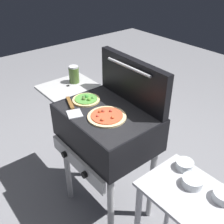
# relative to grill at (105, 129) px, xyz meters

# --- Properties ---
(ground_plane) EXTENTS (8.00, 8.00, 0.00)m
(ground_plane) POSITION_rel_grill_xyz_m (0.01, 0.00, -0.76)
(ground_plane) COLOR gray
(grill) EXTENTS (0.96, 0.53, 0.90)m
(grill) POSITION_rel_grill_xyz_m (0.00, 0.00, 0.00)
(grill) COLOR black
(grill) RESTS_ON ground_plane
(grill_lid_open) EXTENTS (0.63, 0.09, 0.30)m
(grill_lid_open) POSITION_rel_grill_xyz_m (0.01, 0.22, 0.30)
(grill_lid_open) COLOR black
(grill_lid_open) RESTS_ON grill
(pizza_pepperoni) EXTENTS (0.24, 0.24, 0.03)m
(pizza_pepperoni) POSITION_rel_grill_xyz_m (0.07, -0.04, 0.15)
(pizza_pepperoni) COLOR beige
(pizza_pepperoni) RESTS_ON grill
(pizza_veggie) EXTENTS (0.19, 0.19, 0.04)m
(pizza_veggie) POSITION_rel_grill_xyz_m (-0.19, -0.02, 0.15)
(pizza_veggie) COLOR #E0C17F
(pizza_veggie) RESTS_ON grill
(sauce_jar) EXTENTS (0.08, 0.08, 0.13)m
(sauce_jar) POSITION_rel_grill_xyz_m (-0.49, 0.08, 0.21)
(sauce_jar) COLOR #4C6B2D
(sauce_jar) RESTS_ON grill
(spatula) EXTENTS (0.26, 0.14, 0.02)m
(spatula) POSITION_rel_grill_xyz_m (-0.16, -0.15, 0.15)
(spatula) COLOR #B7BABF
(spatula) RESTS_ON grill
(prep_table) EXTENTS (0.44, 0.36, 0.74)m
(prep_table) POSITION_rel_grill_xyz_m (0.67, 0.00, -0.22)
(prep_table) COLOR #B2B2B7
(prep_table) RESTS_ON ground_plane
(topping_bowl_near) EXTENTS (0.11, 0.11, 0.04)m
(topping_bowl_near) POSITION_rel_grill_xyz_m (0.66, 0.05, 0.01)
(topping_bowl_near) COLOR silver
(topping_bowl_near) RESTS_ON prep_table
(topping_bowl_far) EXTENTS (0.10, 0.10, 0.04)m
(topping_bowl_far) POSITION_rel_grill_xyz_m (0.56, 0.12, 0.01)
(topping_bowl_far) COLOR silver
(topping_bowl_far) RESTS_ON prep_table
(topping_bowl_middle) EXTENTS (0.11, 0.11, 0.04)m
(topping_bowl_middle) POSITION_rel_grill_xyz_m (0.82, 0.10, 0.01)
(topping_bowl_middle) COLOR silver
(topping_bowl_middle) RESTS_ON prep_table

